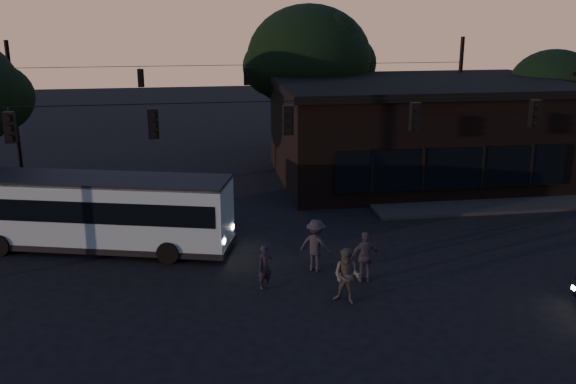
{
  "coord_description": "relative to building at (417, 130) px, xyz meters",
  "views": [
    {
      "loc": [
        -3.22,
        -17.35,
        9.31
      ],
      "look_at": [
        0.0,
        4.0,
        3.0
      ],
      "focal_mm": 40.0,
      "sensor_mm": 36.0,
      "label": 1
    }
  ],
  "objects": [
    {
      "name": "tree_behind",
      "position": [
        -5.0,
        6.03,
        3.48
      ],
      "size": [
        7.6,
        7.6,
        9.43
      ],
      "color": "black",
      "rests_on": "ground"
    },
    {
      "name": "pedestrian_a",
      "position": [
        -9.98,
        -13.3,
        -1.94
      ],
      "size": [
        0.66,
        0.57,
        1.54
      ],
      "primitive_type": "imported",
      "rotation": [
        0.0,
        0.0,
        0.43
      ],
      "color": "black",
      "rests_on": "ground"
    },
    {
      "name": "bus",
      "position": [
        -15.99,
        -8.65,
        -1.07
      ],
      "size": [
        10.65,
        5.08,
        2.92
      ],
      "rotation": [
        0.0,
        0.0,
        -0.27
      ],
      "color": "gray",
      "rests_on": "ground"
    },
    {
      "name": "building",
      "position": [
        0.0,
        0.0,
        0.0
      ],
      "size": [
        15.4,
        10.41,
        5.4
      ],
      "color": "black",
      "rests_on": "ground"
    },
    {
      "name": "pedestrian_b",
      "position": [
        -7.51,
        -14.78,
        -1.78
      ],
      "size": [
        1.14,
        1.09,
        1.85
      ],
      "primitive_type": "imported",
      "rotation": [
        0.0,
        0.0,
        -0.6
      ],
      "color": "#373532",
      "rests_on": "ground"
    },
    {
      "name": "pedestrian_d",
      "position": [
        -7.99,
        -12.02,
        -1.74
      ],
      "size": [
        1.43,
        1.31,
        1.93
      ],
      "primitive_type": "imported",
      "rotation": [
        0.0,
        0.0,
        2.51
      ],
      "color": "black",
      "rests_on": "ground"
    },
    {
      "name": "ground",
      "position": [
        -9.0,
        -15.97,
        -2.71
      ],
      "size": [
        120.0,
        120.0,
        0.0
      ],
      "primitive_type": "plane",
      "color": "black",
      "rests_on": "ground"
    },
    {
      "name": "tree_right",
      "position": [
        9.0,
        2.03,
        1.93
      ],
      "size": [
        5.2,
        5.2,
        6.86
      ],
      "color": "black",
      "rests_on": "ground"
    },
    {
      "name": "signal_rig_near",
      "position": [
        -9.0,
        -11.97,
        1.74
      ],
      "size": [
        26.24,
        0.3,
        7.5
      ],
      "color": "black",
      "rests_on": "ground"
    },
    {
      "name": "sidewalk_far_right",
      "position": [
        3.0,
        -1.97,
        -2.63
      ],
      "size": [
        14.0,
        10.0,
        0.15
      ],
      "primitive_type": "cube",
      "color": "black",
      "rests_on": "ground"
    },
    {
      "name": "signal_rig_far",
      "position": [
        -9.0,
        4.03,
        1.5
      ],
      "size": [
        26.24,
        0.3,
        7.5
      ],
      "color": "black",
      "rests_on": "ground"
    },
    {
      "name": "pedestrian_c",
      "position": [
        -6.48,
        -13.25,
        -1.8
      ],
      "size": [
        1.07,
        0.46,
        1.82
      ],
      "primitive_type": "imported",
      "rotation": [
        0.0,
        0.0,
        3.16
      ],
      "color": "#2E2B34",
      "rests_on": "ground"
    }
  ]
}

